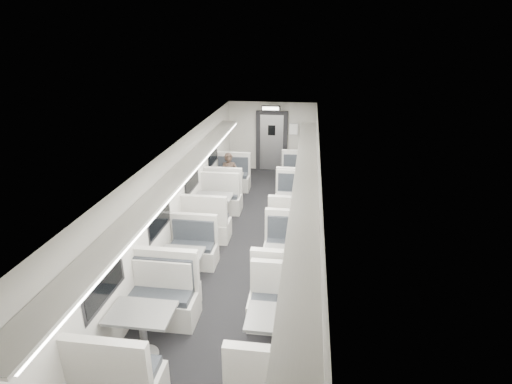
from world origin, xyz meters
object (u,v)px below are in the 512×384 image
(booth_left_c, at_px, (182,268))
(booth_right_a, at_px, (297,184))
(booth_right_b, at_px, (294,211))
(booth_right_d, at_px, (280,340))
(booth_left_a, at_px, (228,186))
(booth_left_b, at_px, (214,210))
(vestibule_door, at_px, (272,142))
(booth_left_d, at_px, (143,334))
(exit_sign, at_px, (271,108))
(booth_right_c, at_px, (287,270))
(passenger, at_px, (229,177))

(booth_left_c, height_order, booth_right_a, booth_right_a)
(booth_right_b, relative_size, booth_right_d, 0.95)
(booth_left_a, height_order, booth_left_b, booth_left_b)
(booth_left_c, distance_m, vestibule_door, 7.36)
(booth_left_d, bearing_deg, vestibule_door, 83.75)
(exit_sign, bearing_deg, booth_right_a, -62.45)
(booth_right_a, xyz_separation_m, exit_sign, (-1.00, 1.92, 1.90))
(booth_right_c, xyz_separation_m, vestibule_door, (-1.00, 7.10, 0.65))
(booth_left_c, relative_size, booth_left_d, 0.87)
(booth_left_d, height_order, booth_right_a, booth_left_d)
(booth_right_a, bearing_deg, passenger, -165.59)
(booth_left_c, relative_size, exit_sign, 3.24)
(booth_left_b, relative_size, booth_right_a, 1.03)
(booth_left_d, xyz_separation_m, booth_right_d, (2.00, 0.13, 0.01))
(booth_right_c, height_order, passenger, passenger)
(booth_left_c, xyz_separation_m, vestibule_door, (1.00, 7.26, 0.68))
(vestibule_door, distance_m, exit_sign, 1.33)
(booth_right_c, distance_m, vestibule_door, 7.20)
(booth_left_c, relative_size, booth_right_b, 0.90)
(vestibule_door, bearing_deg, booth_left_c, -97.84)
(exit_sign, bearing_deg, booth_right_d, -83.30)
(booth_right_a, bearing_deg, booth_left_b, -132.63)
(booth_left_b, relative_size, booth_right_b, 0.99)
(booth_left_b, bearing_deg, booth_left_c, -90.00)
(booth_right_c, bearing_deg, booth_right_a, 90.00)
(booth_right_d, xyz_separation_m, passenger, (-1.94, 6.10, 0.28))
(booth_left_b, xyz_separation_m, booth_right_d, (2.00, -4.43, 0.02))
(booth_left_d, relative_size, passenger, 1.64)
(booth_left_c, distance_m, passenger, 4.37)
(booth_left_a, xyz_separation_m, passenger, (0.06, -0.03, 0.32))
(booth_left_c, relative_size, booth_right_c, 0.91)
(booth_left_b, relative_size, booth_right_c, 1.00)
(passenger, height_order, vestibule_door, vestibule_door)
(booth_left_d, relative_size, vestibule_door, 1.09)
(booth_left_a, bearing_deg, vestibule_door, 70.81)
(booth_left_d, height_order, booth_right_c, booth_left_d)
(booth_left_a, distance_m, booth_right_c, 4.68)
(booth_left_a, distance_m, booth_left_c, 4.39)
(booth_left_b, relative_size, exit_sign, 3.56)
(booth_left_d, height_order, vestibule_door, vestibule_door)
(booth_left_c, bearing_deg, booth_right_d, -41.07)
(booth_left_d, distance_m, booth_right_d, 2.00)
(booth_right_b, bearing_deg, vestibule_door, 102.85)
(booth_right_d, bearing_deg, exit_sign, 96.70)
(booth_right_b, height_order, booth_right_d, booth_right_d)
(booth_right_d, height_order, exit_sign, exit_sign)
(booth_right_a, relative_size, vestibule_door, 1.02)
(booth_right_c, relative_size, passenger, 1.57)
(booth_left_b, distance_m, booth_left_d, 4.56)
(booth_left_a, height_order, booth_right_b, booth_right_b)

